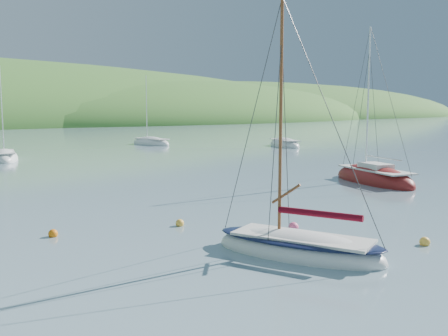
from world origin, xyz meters
TOP-DOWN VIEW (x-y plane):
  - ground at (0.00, 0.00)m, footprint 700.00×700.00m
  - daysailer_white at (-3.74, 0.26)m, footprint 4.37×6.75m
  - sloop_red at (13.54, 8.75)m, footprint 5.28×8.50m
  - distant_sloop_a at (-2.14, 41.48)m, footprint 4.34×7.68m
  - distant_sloop_b at (20.52, 50.49)m, footprint 3.45×7.80m
  - distant_sloop_d at (32.97, 35.99)m, footprint 5.61×8.27m
  - mooring_buoys at (0.15, 4.41)m, footprint 24.23×10.76m

SIDE VIEW (x-z plane):
  - ground at x=0.00m, z-range 0.00..0.00m
  - mooring_buoys at x=0.15m, z-range -0.11..0.35m
  - distant_sloop_a at x=-2.14m, z-range -5.01..5.36m
  - distant_sloop_b at x=20.52m, z-range -5.21..5.58m
  - distant_sloop_d at x=32.97m, z-range -5.39..5.77m
  - daysailer_white at x=-3.74m, z-range -4.65..5.09m
  - sloop_red at x=13.54m, z-range -5.72..6.17m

